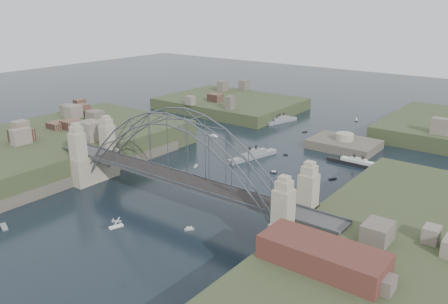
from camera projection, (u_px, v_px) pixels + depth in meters
ground at (179, 210)px, 111.51m from camera, size 500.00×500.00×0.00m
bridge at (177, 162)px, 107.64m from camera, size 84.00×13.80×24.60m
shore_west at (44, 156)px, 143.89m from camera, size 50.50×90.00×12.00m
shore_east at (428, 288)px, 77.89m from camera, size 50.50×90.00×12.00m
headland_nw at (230, 108)px, 214.74m from camera, size 60.00×45.00×9.00m
fort_island at (344, 149)px, 157.56m from camera, size 22.00×16.00×9.40m
wharf_shed at (323, 256)px, 72.47m from camera, size 20.00×8.00×4.00m
naval_cruiser_near at (253, 156)px, 147.48m from camera, size 7.19×18.96×5.68m
naval_cruiser_far at (282, 120)px, 190.75m from camera, size 6.39×15.96×5.39m
ocean_liner at (358, 164)px, 140.58m from camera, size 19.73×3.14×4.83m
aeroplane at (116, 221)px, 89.73m from camera, size 2.14×2.98×0.50m
small_boat_a at (196, 166)px, 140.17m from camera, size 2.20×2.94×0.45m
small_boat_b at (274, 172)px, 134.93m from camera, size 2.01×1.15×1.43m
small_boat_c at (116, 227)px, 102.75m from camera, size 1.93×3.36×0.45m
small_boat_d at (333, 179)px, 130.35m from camera, size 1.80×2.35×0.45m
small_boat_e at (214, 136)px, 171.23m from camera, size 3.40×1.41×1.43m
small_boat_f at (286, 155)px, 150.65m from camera, size 1.49×0.73×0.45m
small_boat_h at (305, 132)px, 176.84m from camera, size 1.42×2.06×0.45m
small_boat_i at (333, 222)px, 104.70m from camera, size 2.29×1.62×0.45m
small_boat_j at (4, 227)px, 102.72m from camera, size 3.72×2.24×0.45m
small_boat_k at (356, 119)px, 192.72m from camera, size 1.57×1.62×2.38m
small_boat_l at (135, 150)px, 155.44m from camera, size 2.80×1.16×0.45m
small_boat_m at (189, 229)px, 101.46m from camera, size 1.97×2.16×1.43m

